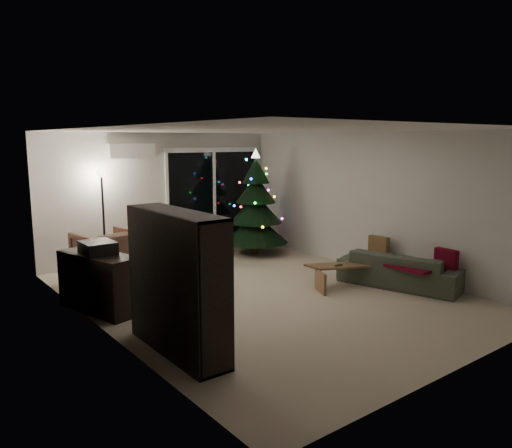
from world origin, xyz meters
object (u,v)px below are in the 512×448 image
at_px(sofa, 400,269).
at_px(media_cabinet, 100,282).
at_px(armchair, 107,255).
at_px(christmas_tree, 256,202).
at_px(bookshelf, 161,286).
at_px(coffee_table, 345,275).

bearing_deg(sofa, media_cabinet, 50.67).
distance_m(armchair, sofa, 4.88).
bearing_deg(armchair, christmas_tree, 171.82).
xyz_separation_m(bookshelf, christmas_tree, (3.87, 3.37, 0.29)).
distance_m(media_cabinet, armchair, 1.58).
bearing_deg(armchair, coffee_table, 127.85).
xyz_separation_m(media_cabinet, christmas_tree, (3.87, 1.49, 0.69)).
bearing_deg(coffee_table, sofa, -12.70).
bearing_deg(armchair, media_cabinet, 56.09).
relative_size(sofa, christmas_tree, 0.89).
bearing_deg(media_cabinet, sofa, -37.54).
xyz_separation_m(armchair, christmas_tree, (3.22, 0.06, 0.66)).
relative_size(media_cabinet, sofa, 0.67).
xyz_separation_m(armchair, coffee_table, (2.91, -2.71, -0.24)).
height_order(media_cabinet, armchair, armchair).
height_order(bookshelf, armchair, bookshelf).
bearing_deg(media_cabinet, christmas_tree, 6.40).
xyz_separation_m(bookshelf, coffee_table, (3.57, 0.60, -0.61)).
relative_size(media_cabinet, armchair, 1.37).
bearing_deg(media_cabinet, armchair, 50.67).
bearing_deg(armchair, bookshelf, 69.57).
xyz_separation_m(bookshelf, sofa, (4.30, 0.06, -0.52)).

